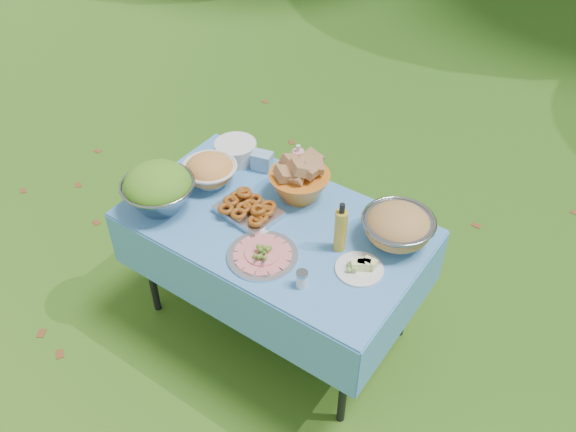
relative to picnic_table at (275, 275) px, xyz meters
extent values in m
plane|color=#0F380A|center=(0.00, 0.00, -0.38)|extent=(80.00, 80.00, 0.00)
cube|color=#84CFFF|center=(0.00, 0.00, 0.00)|extent=(1.46, 0.86, 0.76)
cylinder|color=silver|center=(-0.48, 0.30, 0.43)|extent=(0.25, 0.25, 0.10)
cube|color=#83B1DD|center=(-0.31, 0.32, 0.43)|extent=(0.12, 0.10, 0.10)
cylinder|color=pink|center=(-0.12, 0.39, 0.47)|extent=(0.08, 0.08, 0.18)
cube|color=#B2B1B7|center=(-0.14, -0.03, 0.42)|extent=(0.33, 0.25, 0.07)
cylinder|color=silver|center=(0.09, -0.22, 0.42)|extent=(0.42, 0.42, 0.08)
cylinder|color=gold|center=(0.36, 0.02, 0.51)|extent=(0.08, 0.08, 0.27)
cylinder|color=silver|center=(0.50, -0.04, 0.41)|extent=(0.23, 0.23, 0.06)
cylinder|color=silver|center=(0.34, -0.27, 0.42)|extent=(0.06, 0.06, 0.09)
camera|label=1|loc=(1.32, -1.78, 2.38)|focal=38.00mm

